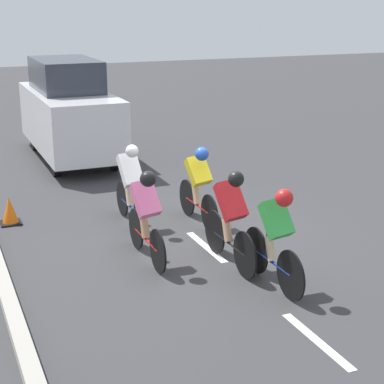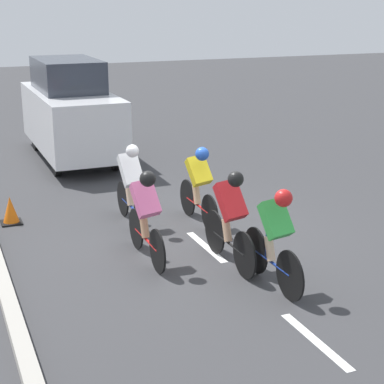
# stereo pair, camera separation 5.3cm
# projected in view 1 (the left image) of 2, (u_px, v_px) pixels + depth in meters

# --- Properties ---
(ground_plane) EXTENTS (60.00, 60.00, 0.00)m
(ground_plane) POSITION_uv_depth(u_px,v_px,m) (195.00, 238.00, 10.70)
(ground_plane) COLOR #38383A
(lane_stripe_near) EXTENTS (0.12, 1.40, 0.01)m
(lane_stripe_near) POSITION_uv_depth(u_px,v_px,m) (317.00, 340.00, 7.48)
(lane_stripe_near) COLOR white
(lane_stripe_near) RESTS_ON ground
(lane_stripe_mid) EXTENTS (0.12, 1.40, 0.01)m
(lane_stripe_mid) POSITION_uv_depth(u_px,v_px,m) (206.00, 247.00, 10.30)
(lane_stripe_mid) COLOR white
(lane_stripe_mid) RESTS_ON ground
(lane_stripe_far) EXTENTS (0.12, 1.40, 0.01)m
(lane_stripe_far) POSITION_uv_depth(u_px,v_px,m) (143.00, 193.00, 13.13)
(lane_stripe_far) COLOR white
(lane_stripe_far) RESTS_ON ground
(curb) EXTENTS (0.20, 25.32, 0.14)m
(curb) POSITION_uv_depth(u_px,v_px,m) (0.00, 274.00, 9.11)
(curb) COLOR #A8A399
(curb) RESTS_ON ground
(cyclist_green) EXTENTS (0.37, 1.64, 1.49)m
(cyclist_green) POSITION_uv_depth(u_px,v_px,m) (276.00, 234.00, 8.62)
(cyclist_green) COLOR black
(cyclist_green) RESTS_ON ground
(cyclist_pink) EXTENTS (0.38, 1.68, 1.49)m
(cyclist_pink) POSITION_uv_depth(u_px,v_px,m) (146.00, 212.00, 9.48)
(cyclist_pink) COLOR black
(cyclist_pink) RESTS_ON ground
(cyclist_red) EXTENTS (0.39, 1.71, 1.54)m
(cyclist_red) POSITION_uv_depth(u_px,v_px,m) (231.00, 215.00, 9.31)
(cyclist_red) COLOR black
(cyclist_red) RESTS_ON ground
(cyclist_yellow) EXTENTS (0.39, 1.68, 1.46)m
(cyclist_yellow) POSITION_uv_depth(u_px,v_px,m) (199.00, 183.00, 11.07)
(cyclist_yellow) COLOR black
(cyclist_yellow) RESTS_ON ground
(cyclist_white) EXTENTS (0.37, 1.69, 1.51)m
(cyclist_white) POSITION_uv_depth(u_px,v_px,m) (131.00, 182.00, 11.03)
(cyclist_white) COLOR black
(cyclist_white) RESTS_ON ground
(support_car) EXTENTS (1.70, 4.52, 2.43)m
(support_car) POSITION_uv_depth(u_px,v_px,m) (69.00, 111.00, 15.62)
(support_car) COLOR black
(support_car) RESTS_ON ground
(traffic_cone) EXTENTS (0.36, 0.36, 0.49)m
(traffic_cone) POSITION_uv_depth(u_px,v_px,m) (10.00, 211.00, 11.30)
(traffic_cone) COLOR black
(traffic_cone) RESTS_ON ground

